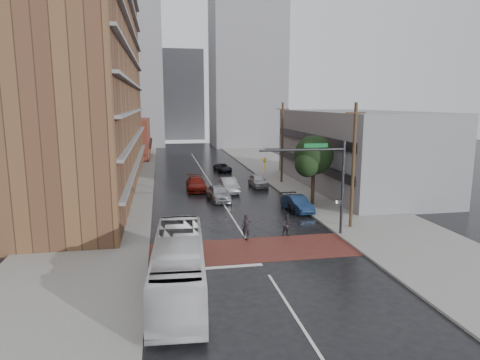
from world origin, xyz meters
name	(u,v)px	position (x,y,z in m)	size (l,w,h in m)	color
ground	(254,252)	(0.00, 0.00, 0.00)	(160.00, 160.00, 0.00)	black
crosswalk	(253,250)	(0.00, 0.50, 0.01)	(14.00, 5.00, 0.02)	brown
sidewalk_west	(115,187)	(-11.50, 25.00, 0.07)	(9.00, 90.00, 0.15)	gray
sidewalk_east	(299,180)	(11.50, 25.00, 0.07)	(9.00, 90.00, 0.15)	gray
apartment_block	(84,66)	(-14.00, 24.00, 14.00)	(10.00, 44.00, 28.00)	brown
storefront_west	(127,138)	(-12.00, 54.00, 3.50)	(8.00, 16.00, 7.00)	brown
building_east	(354,150)	(16.50, 20.00, 4.50)	(11.00, 26.00, 9.00)	gray
distant_tower_west	(123,76)	(-14.00, 78.00, 16.00)	(18.00, 16.00, 32.00)	gray
distant_tower_east	(247,67)	(14.00, 72.00, 18.00)	(16.00, 14.00, 36.00)	gray
distant_tower_center	(181,95)	(0.00, 95.00, 12.00)	(12.00, 10.00, 24.00)	gray
street_tree	(314,158)	(8.52, 12.03, 4.73)	(4.20, 4.10, 6.90)	#332319
signal_mast	(325,175)	(5.85, 2.50, 4.73)	(6.50, 0.30, 7.20)	#2D2D33
utility_pole_near	(353,165)	(8.80, 4.00, 5.14)	(1.60, 0.26, 10.00)	#473321
utility_pole_far	(282,142)	(8.80, 24.00, 5.14)	(1.60, 0.26, 10.00)	#473321
transit_bus	(179,266)	(-5.28, -5.45, 1.53)	(2.58, 11.01, 3.07)	silver
pedestrian_a	(246,227)	(0.07, 3.00, 0.91)	(0.66, 0.43, 1.82)	black
pedestrian_b	(287,225)	(3.21, 3.00, 0.84)	(0.82, 0.64, 1.69)	black
car_travel_a	(218,193)	(-0.33, 15.73, 0.81)	(1.92, 4.78, 1.63)	#A4A4AB
car_travel_b	(229,185)	(1.41, 19.66, 0.80)	(1.70, 4.86, 1.60)	#B8BBC1
car_travel_c	(196,184)	(-2.12, 21.50, 0.77)	(2.15, 5.30, 1.54)	maroon
suv_travel	(223,168)	(2.84, 34.30, 0.59)	(1.96, 4.25, 1.18)	black
car_parked_near	(297,204)	(6.30, 10.00, 0.73)	(1.55, 4.44, 1.46)	#15294B
car_parked_mid	(295,203)	(6.30, 10.76, 0.65)	(1.82, 4.49, 1.30)	black
car_parked_far	(258,181)	(5.36, 22.28, 0.75)	(1.78, 4.43, 1.51)	#B3B5BB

